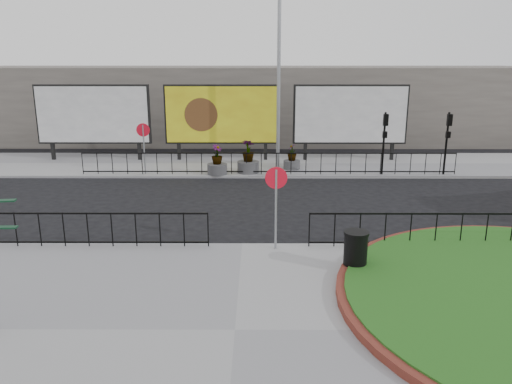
{
  "coord_description": "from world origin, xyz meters",
  "views": [
    {
      "loc": [
        0.47,
        -14.26,
        5.58
      ],
      "look_at": [
        0.41,
        1.91,
        1.23
      ],
      "focal_mm": 35.0,
      "sensor_mm": 36.0,
      "label": 1
    }
  ],
  "objects_px": {
    "planter_a": "(217,164)",
    "planter_b": "(248,161)",
    "lamp_post": "(279,74)",
    "litter_bin": "(355,251)",
    "billboard_mid": "(222,115)",
    "planter_c": "(292,160)"
  },
  "relations": [
    {
      "from": "planter_a",
      "to": "planter_b",
      "type": "height_order",
      "value": "planter_b"
    },
    {
      "from": "lamp_post",
      "to": "litter_bin",
      "type": "height_order",
      "value": "lamp_post"
    },
    {
      "from": "lamp_post",
      "to": "planter_b",
      "type": "xyz_separation_m",
      "value": [
        -1.5,
        -1.25,
        -4.12
      ]
    },
    {
      "from": "litter_bin",
      "to": "planter_a",
      "type": "relative_size",
      "value": 0.76
    },
    {
      "from": "litter_bin",
      "to": "planter_a",
      "type": "distance_m",
      "value": 12.27
    },
    {
      "from": "billboard_mid",
      "to": "planter_c",
      "type": "distance_m",
      "value": 4.85
    },
    {
      "from": "lamp_post",
      "to": "planter_c",
      "type": "bearing_deg",
      "value": -31.52
    },
    {
      "from": "lamp_post",
      "to": "planter_a",
      "type": "xyz_separation_m",
      "value": [
        -3.01,
        -1.6,
        -4.2
      ]
    },
    {
      "from": "lamp_post",
      "to": "planter_c",
      "type": "xyz_separation_m",
      "value": [
        0.69,
        -0.42,
        -4.25
      ]
    },
    {
      "from": "billboard_mid",
      "to": "planter_a",
      "type": "xyz_separation_m",
      "value": [
        -0.0,
        -3.57,
        -1.97
      ]
    },
    {
      "from": "lamp_post",
      "to": "planter_c",
      "type": "distance_m",
      "value": 4.33
    },
    {
      "from": "billboard_mid",
      "to": "planter_b",
      "type": "xyz_separation_m",
      "value": [
        1.5,
        -3.22,
        -1.89
      ]
    },
    {
      "from": "lamp_post",
      "to": "planter_b",
      "type": "bearing_deg",
      "value": -140.34
    },
    {
      "from": "planter_b",
      "to": "planter_c",
      "type": "height_order",
      "value": "planter_b"
    },
    {
      "from": "planter_a",
      "to": "planter_c",
      "type": "xyz_separation_m",
      "value": [
        3.7,
        1.18,
        -0.05
      ]
    },
    {
      "from": "billboard_mid",
      "to": "lamp_post",
      "type": "xyz_separation_m",
      "value": [
        3.01,
        -1.97,
        2.23
      ]
    },
    {
      "from": "billboard_mid",
      "to": "planter_a",
      "type": "bearing_deg",
      "value": -90.0
    },
    {
      "from": "billboard_mid",
      "to": "planter_a",
      "type": "height_order",
      "value": "billboard_mid"
    },
    {
      "from": "billboard_mid",
      "to": "litter_bin",
      "type": "bearing_deg",
      "value": -73.1
    },
    {
      "from": "litter_bin",
      "to": "planter_b",
      "type": "xyz_separation_m",
      "value": [
        -3.05,
        11.75,
        0.04
      ]
    },
    {
      "from": "billboard_mid",
      "to": "litter_bin",
      "type": "height_order",
      "value": "billboard_mid"
    },
    {
      "from": "billboard_mid",
      "to": "lamp_post",
      "type": "relative_size",
      "value": 0.67
    }
  ]
}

